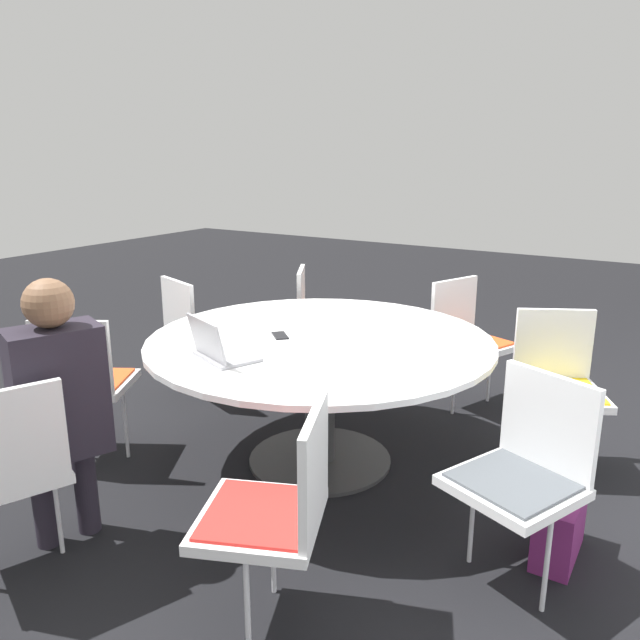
% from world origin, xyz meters
% --- Properties ---
extents(ground_plane, '(16.00, 16.00, 0.00)m').
position_xyz_m(ground_plane, '(0.00, 0.00, 0.00)').
color(ground_plane, black).
extents(conference_table, '(1.85, 1.85, 0.72)m').
position_xyz_m(conference_table, '(0.00, 0.00, 0.59)').
color(conference_table, '#333333').
rests_on(conference_table, ground_plane).
extents(chair_0, '(0.56, 0.55, 0.86)m').
position_xyz_m(chair_0, '(1.49, -0.52, 0.51)').
color(chair_0, silver).
rests_on(chair_0, ground_plane).
extents(chair_1, '(0.57, 0.55, 0.86)m').
position_xyz_m(chair_1, '(1.16, 0.54, 0.51)').
color(chair_1, silver).
rests_on(chair_1, ground_plane).
extents(chair_2, '(0.56, 0.57, 0.86)m').
position_xyz_m(chair_2, '(0.44, 1.20, 0.51)').
color(chair_2, silver).
rests_on(chair_2, ground_plane).
extents(chair_3, '(0.57, 0.58, 0.86)m').
position_xyz_m(chair_3, '(-0.65, 1.11, 0.51)').
color(chair_3, silver).
rests_on(chair_3, ground_plane).
extents(chair_4, '(0.56, 0.55, 0.86)m').
position_xyz_m(chair_4, '(-1.21, 0.41, 0.51)').
color(chair_4, silver).
rests_on(chair_4, ground_plane).
extents(chair_5, '(0.59, 0.58, 0.86)m').
position_xyz_m(chair_5, '(-1.08, -0.68, 0.51)').
color(chair_5, silver).
rests_on(chair_5, ground_plane).
extents(chair_6, '(0.54, 0.55, 0.86)m').
position_xyz_m(chair_6, '(-0.36, -1.23, 0.51)').
color(chair_6, silver).
rests_on(chair_6, ground_plane).
extents(chair_7, '(0.58, 0.59, 0.86)m').
position_xyz_m(chair_7, '(0.68, -1.08, 0.51)').
color(chair_7, silver).
rests_on(chair_7, ground_plane).
extents(person_0, '(0.42, 0.35, 1.21)m').
position_xyz_m(person_0, '(1.24, -0.51, 0.71)').
color(person_0, '#231E28').
rests_on(person_0, ground_plane).
extents(laptop, '(0.34, 0.37, 0.21)m').
position_xyz_m(laptop, '(0.56, -0.22, 0.78)').
color(laptop, '#99999E').
rests_on(laptop, conference_table).
extents(cell_phone, '(0.15, 0.15, 0.01)m').
position_xyz_m(cell_phone, '(0.09, -0.20, 0.73)').
color(cell_phone, black).
rests_on(cell_phone, conference_table).
extents(handbag, '(0.36, 0.16, 0.28)m').
position_xyz_m(handbag, '(0.19, 1.32, 0.14)').
color(handbag, '#661E56').
rests_on(handbag, ground_plane).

